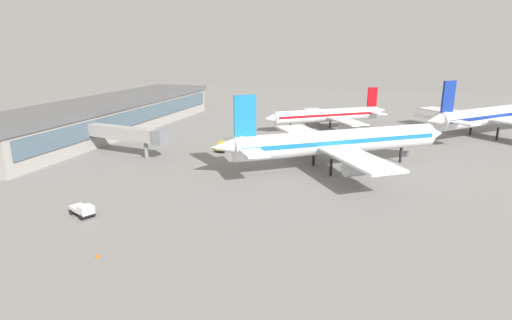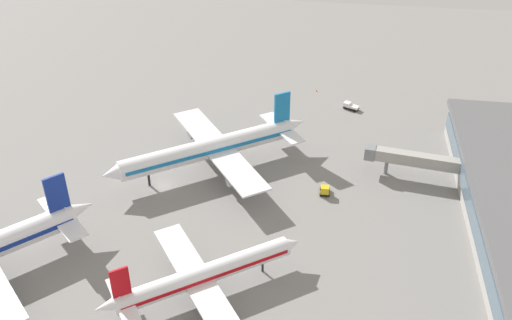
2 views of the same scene
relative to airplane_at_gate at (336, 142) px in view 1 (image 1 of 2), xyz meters
The scene contains 9 objects.
ground 14.30m from the airplane_at_gate, 132.94° to the left, with size 288.00×288.00×0.00m, color gray.
terminal_building 70.81m from the airplane_at_gate, 105.05° to the right, with size 93.50×21.65×9.29m.
airplane_at_gate is the anchor object (origin of this frame).
airplane_taxiing 58.24m from the airplane_at_gate, 140.74° to the left, with size 42.30×40.83×16.11m.
airplane_distant 41.43m from the airplane_at_gate, 169.65° to the right, with size 28.82×34.04×12.14m.
baggage_tug 28.81m from the airplane_at_gate, 103.30° to the right, with size 3.24×2.27×2.30m.
pushback_tractor 49.15m from the airplane_at_gate, 42.01° to the right, with size 3.60×4.79×1.90m.
jet_bridge 47.56m from the airplane_at_gate, 85.95° to the right, with size 6.18×23.49×6.74m.
safety_cone_near_gate 51.96m from the airplane_at_gate, 25.69° to the right, with size 0.44×0.44×0.60m, color #EA590C.
Camera 1 is at (93.95, 0.66, 25.27)m, focal length 29.85 mm.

